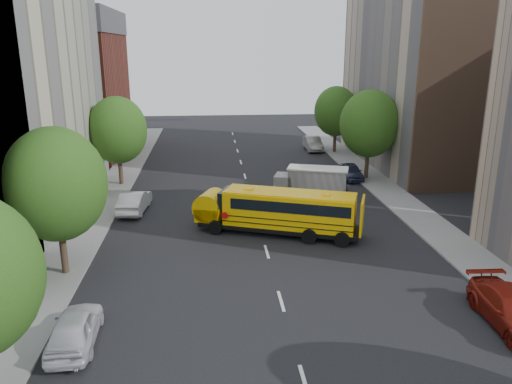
{
  "coord_description": "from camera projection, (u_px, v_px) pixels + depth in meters",
  "views": [
    {
      "loc": [
        -3.18,
        -29.13,
        11.63
      ],
      "look_at": [
        -0.26,
        2.0,
        2.53
      ],
      "focal_mm": 35.0,
      "sensor_mm": 36.0,
      "label": 1
    }
  ],
  "objects": [
    {
      "name": "ground",
      "position": [
        263.0,
        239.0,
        31.39
      ],
      "size": [
        120.0,
        120.0,
        0.0
      ],
      "primitive_type": "plane",
      "color": "black",
      "rests_on": "ground"
    },
    {
      "name": "sidewalk_left",
      "position": [
        93.0,
        218.0,
        35.12
      ],
      "size": [
        3.0,
        80.0,
        0.12
      ],
      "primitive_type": "cube",
      "color": "slate",
      "rests_on": "ground"
    },
    {
      "name": "sidewalk_right",
      "position": [
        409.0,
        208.0,
        37.18
      ],
      "size": [
        3.0,
        80.0,
        0.12
      ],
      "primitive_type": "cube",
      "color": "slate",
      "rests_on": "ground"
    },
    {
      "name": "lane_markings",
      "position": [
        250.0,
        194.0,
        40.94
      ],
      "size": [
        0.15,
        64.0,
        0.01
      ],
      "primitive_type": "cube",
      "color": "silver",
      "rests_on": "ground"
    },
    {
      "name": "building_left_redbrick",
      "position": [
        73.0,
        96.0,
        54.72
      ],
      "size": [
        10.0,
        15.0,
        13.0
      ],
      "primitive_type": "cube",
      "color": "maroon",
      "rests_on": "ground"
    },
    {
      "name": "building_right_far",
      "position": [
        422.0,
        75.0,
        49.6
      ],
      "size": [
        10.0,
        22.0,
        18.0
      ],
      "primitive_type": "cube",
      "color": "tan",
      "rests_on": "ground"
    },
    {
      "name": "building_right_sidewall",
      "position": [
        479.0,
        82.0,
        39.08
      ],
      "size": [
        10.1,
        0.3,
        18.0
      ],
      "primitive_type": "cube",
      "color": "brown",
      "rests_on": "ground"
    },
    {
      "name": "street_tree_1",
      "position": [
        56.0,
        185.0,
        25.19
      ],
      "size": [
        5.12,
        5.12,
        7.9
      ],
      "color": "#38281C",
      "rests_on": "ground"
    },
    {
      "name": "street_tree_2",
      "position": [
        117.0,
        130.0,
        42.44
      ],
      "size": [
        4.99,
        4.99,
        7.71
      ],
      "color": "#38281C",
      "rests_on": "ground"
    },
    {
      "name": "street_tree_4",
      "position": [
        369.0,
        124.0,
        44.33
      ],
      "size": [
        5.25,
        5.25,
        8.1
      ],
      "color": "#38281C",
      "rests_on": "ground"
    },
    {
      "name": "street_tree_5",
      "position": [
        336.0,
        111.0,
        55.91
      ],
      "size": [
        4.86,
        4.86,
        7.51
      ],
      "color": "#38281C",
      "rests_on": "ground"
    },
    {
      "name": "school_bus",
      "position": [
        277.0,
        209.0,
        31.96
      ],
      "size": [
        10.45,
        5.79,
        2.91
      ],
      "rotation": [
        0.0,
        0.0,
        -0.36
      ],
      "color": "black",
      "rests_on": "ground"
    },
    {
      "name": "safari_truck",
      "position": [
        312.0,
        182.0,
        39.63
      ],
      "size": [
        6.19,
        3.67,
        2.51
      ],
      "rotation": [
        0.0,
        0.0,
        -0.3
      ],
      "color": "black",
      "rests_on": "ground"
    },
    {
      "name": "parked_car_0",
      "position": [
        75.0,
        328.0,
        20.08
      ],
      "size": [
        1.9,
        4.38,
        1.47
      ],
      "primitive_type": "imported",
      "rotation": [
        0.0,
        0.0,
        3.18
      ],
      "color": "silver",
      "rests_on": "ground"
    },
    {
      "name": "parked_car_1",
      "position": [
        134.0,
        201.0,
        36.49
      ],
      "size": [
        2.07,
        4.84,
        1.55
      ],
      "primitive_type": "imported",
      "rotation": [
        0.0,
        0.0,
        3.05
      ],
      "color": "silver",
      "rests_on": "ground"
    },
    {
      "name": "parked_car_3",
      "position": [
        512.0,
        310.0,
        21.43
      ],
      "size": [
        2.34,
        5.36,
        1.53
      ],
      "primitive_type": "imported",
      "rotation": [
        0.0,
        0.0,
        -0.04
      ],
      "color": "maroon",
      "rests_on": "ground"
    },
    {
      "name": "parked_car_4",
      "position": [
        351.0,
        171.0,
        45.55
      ],
      "size": [
        1.72,
        4.18,
        1.42
      ],
      "primitive_type": "imported",
      "rotation": [
        0.0,
        0.0,
        -0.01
      ],
      "color": "#303555",
      "rests_on": "ground"
    },
    {
      "name": "parked_car_5",
      "position": [
        313.0,
        143.0,
        58.3
      ],
      "size": [
        1.72,
        4.86,
        1.6
      ],
      "primitive_type": "imported",
      "rotation": [
        0.0,
        0.0,
        -0.01
      ],
      "color": "gray",
      "rests_on": "ground"
    }
  ]
}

